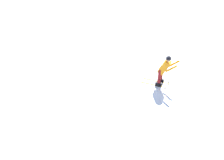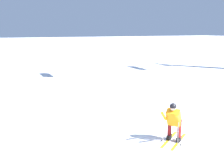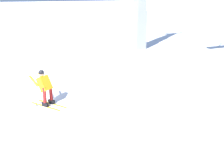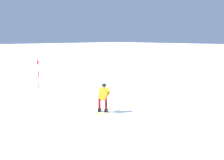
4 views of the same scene
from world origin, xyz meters
name	(u,v)px [view 3 (image 3 of 4)]	position (x,y,z in m)	size (l,w,h in m)	color
ground_plane	(23,111)	(0.00, 0.00, 0.00)	(260.00, 260.00, 0.00)	white
skier_carving_main	(45,86)	(-0.29, 0.93, 0.79)	(1.56, 1.29, 1.51)	yellow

